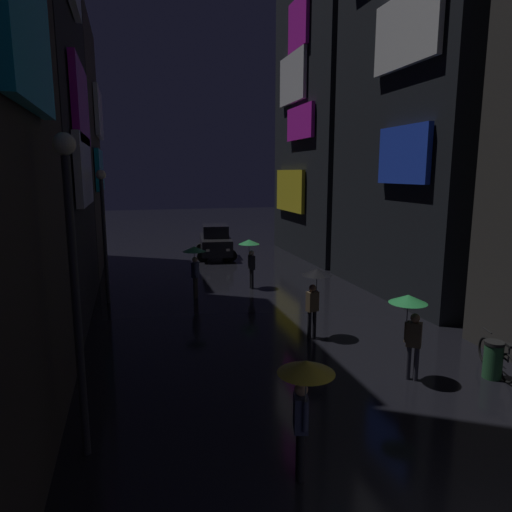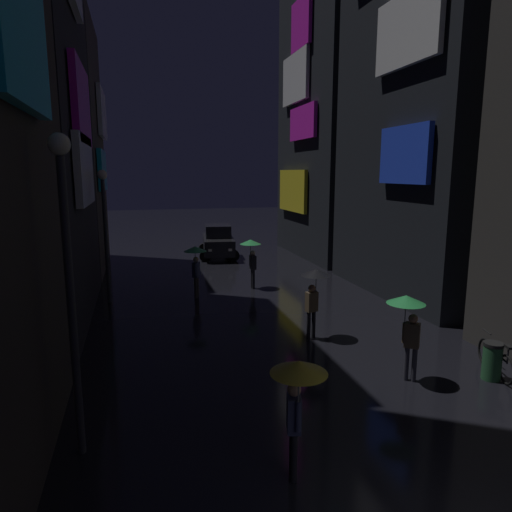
% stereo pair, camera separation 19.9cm
% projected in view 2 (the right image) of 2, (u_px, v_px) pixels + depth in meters
% --- Properties ---
extents(building_left_mid, '(4.25, 8.79, 17.23)m').
position_uv_depth(building_left_mid, '(8.00, 53.00, 14.14)').
color(building_left_mid, black).
rests_on(building_left_mid, ground).
extents(building_left_far, '(4.25, 7.58, 12.32)m').
position_uv_depth(building_left_far, '(57.00, 148.00, 22.57)').
color(building_left_far, '#33302D').
rests_on(building_left_far, ground).
extents(building_right_mid, '(4.25, 8.39, 17.67)m').
position_uv_depth(building_right_mid, '(431.00, 71.00, 17.67)').
color(building_right_mid, black).
rests_on(building_right_mid, ground).
extents(building_right_far, '(4.25, 8.53, 15.88)m').
position_uv_depth(building_right_far, '(333.00, 120.00, 26.46)').
color(building_right_far, black).
rests_on(building_right_far, ground).
extents(pedestrian_foreground_right_black, '(0.90, 0.90, 2.12)m').
position_uv_depth(pedestrian_foreground_right_black, '(315.00, 284.00, 13.61)').
color(pedestrian_foreground_right_black, black).
rests_on(pedestrian_foreground_right_black, ground).
extents(pedestrian_midstreet_left_green, '(0.90, 0.90, 2.12)m').
position_uv_depth(pedestrian_midstreet_left_green, '(408.00, 314.00, 10.74)').
color(pedestrian_midstreet_left_green, '#2D2D38').
rests_on(pedestrian_midstreet_left_green, ground).
extents(pedestrian_midstreet_centre_green, '(0.90, 0.90, 2.12)m').
position_uv_depth(pedestrian_midstreet_centre_green, '(195.00, 257.00, 17.89)').
color(pedestrian_midstreet_centre_green, '#38332D').
rests_on(pedestrian_midstreet_centre_green, ground).
extents(pedestrian_far_right_green, '(0.90, 0.90, 2.12)m').
position_uv_depth(pedestrian_far_right_green, '(251.00, 250.00, 19.57)').
color(pedestrian_far_right_green, black).
rests_on(pedestrian_far_right_green, ground).
extents(pedestrian_near_crossing_yellow, '(0.90, 0.90, 2.12)m').
position_uv_depth(pedestrian_near_crossing_yellow, '(297.00, 387.00, 7.09)').
color(pedestrian_near_crossing_yellow, black).
rests_on(pedestrian_near_crossing_yellow, ground).
extents(bicycle_parked_at_storefront, '(0.58, 1.76, 0.96)m').
position_uv_depth(bicycle_parked_at_storefront, '(496.00, 359.00, 11.30)').
color(bicycle_parked_at_storefront, black).
rests_on(bicycle_parked_at_storefront, ground).
extents(car_distant, '(2.59, 4.30, 1.92)m').
position_uv_depth(car_distant, '(218.00, 242.00, 26.91)').
color(car_distant, black).
rests_on(car_distant, ground).
extents(streetlamp_left_far, '(0.36, 0.36, 5.05)m').
position_uv_depth(streetlamp_left_far, '(105.00, 220.00, 17.09)').
color(streetlamp_left_far, '#2D2D33').
rests_on(streetlamp_left_far, ground).
extents(streetlamp_left_near, '(0.36, 0.36, 5.58)m').
position_uv_depth(streetlamp_left_near, '(68.00, 262.00, 7.57)').
color(streetlamp_left_near, '#2D2D33').
rests_on(streetlamp_left_near, ground).
extents(trash_bin, '(0.46, 0.46, 0.93)m').
position_uv_depth(trash_bin, '(492.00, 361.00, 11.01)').
color(trash_bin, '#265933').
rests_on(trash_bin, ground).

